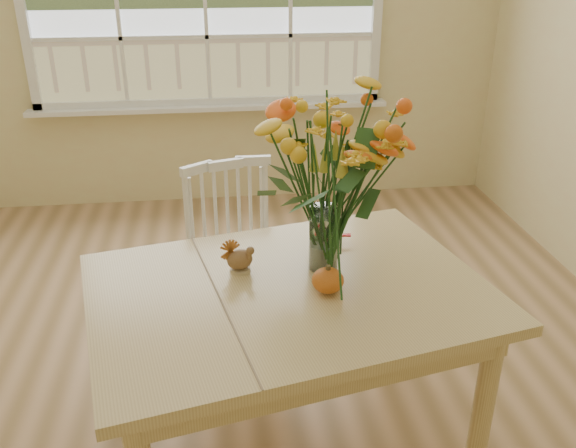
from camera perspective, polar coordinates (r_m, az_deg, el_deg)
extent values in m
cube|color=olive|center=(2.60, -5.89, -16.92)|extent=(4.00, 4.50, 0.01)
cube|color=beige|center=(4.20, -7.77, 19.74)|extent=(4.00, 0.02, 2.70)
cube|color=white|center=(4.24, -7.25, 10.75)|extent=(2.42, 0.12, 0.03)
cube|color=tan|center=(2.03, 0.07, -6.39)|extent=(1.45, 1.17, 0.04)
cube|color=tan|center=(2.07, 0.07, -8.04)|extent=(1.31, 1.03, 0.10)
cylinder|color=tan|center=(2.44, -15.50, -11.02)|extent=(0.07, 0.07, 0.65)
cylinder|color=tan|center=(2.20, 17.80, -16.04)|extent=(0.07, 0.07, 0.65)
cylinder|color=tan|center=(2.69, 8.65, -6.65)|extent=(0.07, 0.07, 0.65)
cube|color=white|center=(2.67, -4.39, -4.64)|extent=(0.49, 0.48, 0.05)
cube|color=white|center=(2.70, -5.67, 1.02)|extent=(0.39, 0.15, 0.45)
cylinder|color=white|center=(2.63, -6.33, -10.77)|extent=(0.03, 0.03, 0.39)
cylinder|color=white|center=(2.86, -8.17, -7.62)|extent=(0.03, 0.03, 0.39)
cylinder|color=white|center=(2.72, -0.10, -9.28)|extent=(0.03, 0.03, 0.39)
cylinder|color=white|center=(2.94, -2.41, -6.37)|extent=(0.03, 0.03, 0.39)
cylinder|color=white|center=(2.08, 3.36, -1.30)|extent=(0.10, 0.10, 0.23)
ellipsoid|color=#BF5516|center=(1.97, 3.75, -5.39)|extent=(0.10, 0.10, 0.08)
cylinder|color=#CCB78C|center=(2.11, -4.50, -4.27)|extent=(0.07, 0.07, 0.01)
ellipsoid|color=brown|center=(2.09, -4.54, -3.32)|extent=(0.10, 0.09, 0.07)
ellipsoid|color=#38160F|center=(2.28, 3.53, -1.09)|extent=(0.07, 0.07, 0.07)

